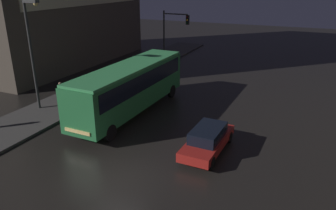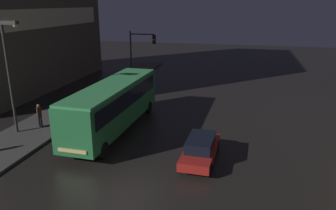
# 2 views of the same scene
# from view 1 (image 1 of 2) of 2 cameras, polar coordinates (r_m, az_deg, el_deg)

# --- Properties ---
(ground_plane) EXTENTS (120.00, 120.00, 0.00)m
(ground_plane) POSITION_cam_1_polar(r_m,az_deg,el_deg) (16.03, -9.00, -12.64)
(ground_plane) COLOR black
(sidewalk_left) EXTENTS (4.00, 48.00, 0.15)m
(sidewalk_left) POSITION_cam_1_polar(r_m,az_deg,el_deg) (28.18, -13.47, 2.33)
(sidewalk_left) COLOR #3D3A38
(sidewalk_left) RESTS_ON ground
(bus_near) EXTENTS (2.81, 11.37, 3.44)m
(bus_near) POSITION_cam_1_polar(r_m,az_deg,el_deg) (22.64, -6.55, 3.64)
(bus_near) COLOR #236B38
(bus_near) RESTS_ON ground
(car_taxi) EXTENTS (1.86, 4.60, 1.41)m
(car_taxi) POSITION_cam_1_polar(r_m,az_deg,el_deg) (17.94, 6.94, -5.94)
(car_taxi) COLOR maroon
(car_taxi) RESTS_ON ground
(pedestrian_near) EXTENTS (0.47, 0.47, 1.71)m
(pedestrian_near) POSITION_cam_1_polar(r_m,az_deg,el_deg) (25.27, -18.15, 2.24)
(pedestrian_near) COLOR black
(pedestrian_near) RESTS_ON sidewalk_left
(pedestrian_far) EXTENTS (0.44, 0.44, 1.81)m
(pedestrian_far) POSITION_cam_1_polar(r_m,az_deg,el_deg) (27.41, -10.79, 4.49)
(pedestrian_far) COLOR black
(pedestrian_far) RESTS_ON sidewalk_left
(traffic_light_main) EXTENTS (2.77, 0.35, 5.97)m
(traffic_light_main) POSITION_cam_1_polar(r_m,az_deg,el_deg) (33.58, 0.78, 12.76)
(traffic_light_main) COLOR #2D2D2D
(traffic_light_main) RESTS_ON ground
(street_lamp_sidewalk) EXTENTS (1.25, 0.36, 7.56)m
(street_lamp_sidewalk) POSITION_cam_1_polar(r_m,az_deg,el_deg) (24.02, -22.62, 10.67)
(street_lamp_sidewalk) COLOR #2D2D2D
(street_lamp_sidewalk) RESTS_ON sidewalk_left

